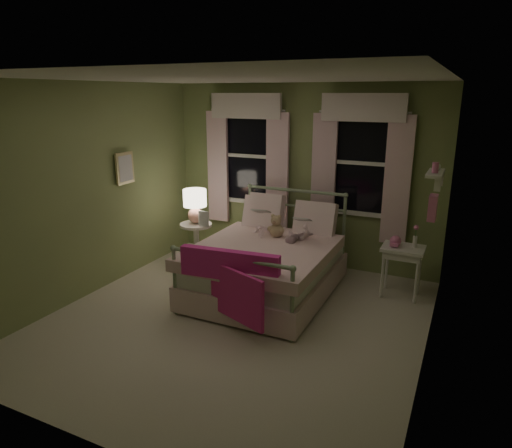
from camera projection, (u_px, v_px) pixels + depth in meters
The scene contains 18 objects.
room_shell at pixel (233, 208), 4.77m from camera, with size 4.20×4.20×4.20m.
bed at pixel (267, 265), 5.74m from camera, with size 1.58×2.04×1.18m.
pink_throw at pixel (228, 276), 4.80m from camera, with size 1.10×0.44×0.71m.
child_left at pixel (262, 214), 6.09m from camera, with size 0.24×0.16×0.67m, color #F7D1DD.
child_right at pixel (301, 218), 5.85m from camera, with size 0.34×0.27×0.70m, color #F7D1DD.
book_left at pixel (254, 214), 5.85m from camera, with size 0.20×0.27×0.03m, color beige.
book_right at pixel (294, 222), 5.63m from camera, with size 0.20×0.27×0.02m, color beige.
teddy_bear at pixel (276, 228), 5.86m from camera, with size 0.23×0.19×0.31m.
nightstand_left at pixel (196, 239), 6.63m from camera, with size 0.46×0.46×0.65m.
table_lamp at pixel (195, 203), 6.48m from camera, with size 0.33×0.33×0.49m.
book_nightstand at pixel (199, 225), 6.45m from camera, with size 0.16×0.22×0.02m, color beige.
nightstand_right at pixel (403, 255), 5.59m from camera, with size 0.50×0.40×0.64m.
pink_toy at pixel (395, 241), 5.59m from camera, with size 0.14×0.18×0.14m.
bud_vase at pixel (415, 236), 5.52m from camera, with size 0.06×0.06×0.28m.
window_left at pixel (247, 151), 6.79m from camera, with size 1.34×0.13×1.96m.
window_right at pixel (361, 158), 6.09m from camera, with size 1.34×0.13×1.96m.
wall_shelf at pixel (434, 191), 4.53m from camera, with size 0.15×0.50×0.60m.
framed_picture at pixel (125, 168), 6.04m from camera, with size 0.03×0.32×0.42m.
Camera 1 is at (2.20, -4.08, 2.46)m, focal length 32.00 mm.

